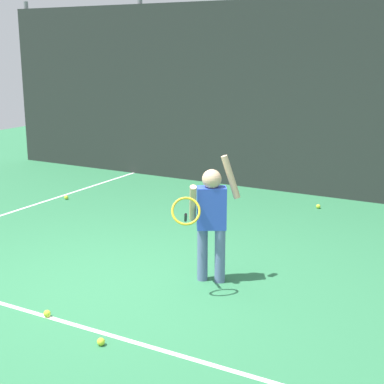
% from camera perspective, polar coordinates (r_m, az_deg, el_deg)
% --- Properties ---
extents(ground_plane, '(20.00, 20.00, 0.00)m').
position_cam_1_polar(ground_plane, '(6.16, -7.42, -8.99)').
color(ground_plane, '#2D7247').
extents(court_line_baseline, '(9.00, 0.05, 0.00)m').
position_cam_1_polar(court_line_baseline, '(5.52, -13.27, -12.12)').
color(court_line_baseline, white).
rests_on(court_line_baseline, ground).
extents(back_fence_windscreen, '(11.65, 0.08, 3.17)m').
position_cam_1_polar(back_fence_windscreen, '(9.85, 8.82, 9.16)').
color(back_fence_windscreen, '#282D2B').
rests_on(back_fence_windscreen, ground).
extents(fence_post_0, '(0.09, 0.09, 3.32)m').
position_cam_1_polar(fence_post_0, '(13.01, -15.58, 10.30)').
color(fence_post_0, slate).
rests_on(fence_post_0, ground).
extents(fence_post_1, '(0.09, 0.09, 3.32)m').
position_cam_1_polar(fence_post_1, '(11.21, -4.99, 10.23)').
color(fence_post_1, slate).
rests_on(fence_post_1, ground).
extents(fence_post_2, '(0.09, 0.09, 3.32)m').
position_cam_1_polar(fence_post_2, '(9.90, 8.96, 9.62)').
color(fence_post_2, slate).
rests_on(fence_post_2, ground).
extents(tennis_player, '(0.50, 0.82, 1.35)m').
position_cam_1_polar(tennis_player, '(5.94, 1.84, -2.31)').
color(tennis_player, slate).
rests_on(tennis_player, ground).
extents(tennis_ball_0, '(0.07, 0.07, 0.07)m').
position_cam_1_polar(tennis_ball_0, '(9.62, -12.30, -0.52)').
color(tennis_ball_0, '#CCE033').
rests_on(tennis_ball_0, ground).
extents(tennis_ball_1, '(0.07, 0.07, 0.07)m').
position_cam_1_polar(tennis_ball_1, '(9.08, 12.35, -1.39)').
color(tennis_ball_1, '#CCE033').
rests_on(tennis_ball_1, ground).
extents(tennis_ball_2, '(0.07, 0.07, 0.07)m').
position_cam_1_polar(tennis_ball_2, '(5.57, -14.10, -11.55)').
color(tennis_ball_2, '#CCE033').
rests_on(tennis_ball_2, ground).
extents(tennis_ball_3, '(0.07, 0.07, 0.07)m').
position_cam_1_polar(tennis_ball_3, '(5.00, -8.97, -14.38)').
color(tennis_ball_3, '#CCE033').
rests_on(tennis_ball_3, ground).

